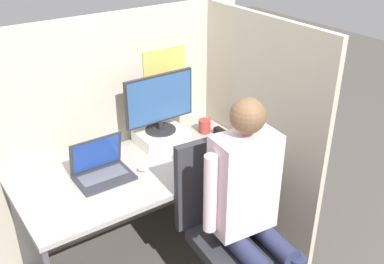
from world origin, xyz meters
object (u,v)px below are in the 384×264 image
(stapler, at_px, (223,134))
(coffee_mug, at_px, (205,126))
(carrot_toy, at_px, (215,165))
(laptop, at_px, (102,170))
(office_chair, at_px, (227,224))
(monitor, at_px, (160,102))
(person, at_px, (251,202))
(paper_box, at_px, (161,136))

(stapler, xyz_separation_m, coffee_mug, (-0.06, 0.14, 0.02))
(stapler, height_order, carrot_toy, stapler)
(coffee_mug, bearing_deg, laptop, -171.83)
(laptop, xyz_separation_m, carrot_toy, (0.62, -0.30, -0.03))
(office_chair, distance_m, coffee_mug, 0.85)
(laptop, xyz_separation_m, office_chair, (0.48, -0.61, -0.22))
(monitor, relative_size, person, 0.37)
(office_chair, height_order, coffee_mug, office_chair)
(monitor, bearing_deg, paper_box, -90.00)
(monitor, bearing_deg, office_chair, -92.77)
(stapler, relative_size, coffee_mug, 1.75)
(paper_box, bearing_deg, coffee_mug, -8.45)
(monitor, xyz_separation_m, stapler, (0.39, -0.19, -0.27))
(paper_box, xyz_separation_m, carrot_toy, (0.10, -0.48, -0.03))
(paper_box, relative_size, carrot_toy, 2.51)
(stapler, bearing_deg, coffee_mug, 112.42)
(laptop, distance_m, stapler, 0.91)
(paper_box, distance_m, laptop, 0.55)
(monitor, relative_size, stapler, 2.99)
(monitor, xyz_separation_m, coffee_mug, (0.33, -0.05, -0.25))
(paper_box, xyz_separation_m, laptop, (-0.52, -0.17, 0.00))
(coffee_mug, bearing_deg, monitor, 171.09)
(laptop, height_order, stapler, laptop)
(monitor, bearing_deg, carrot_toy, -77.92)
(stapler, relative_size, person, 0.12)
(office_chair, relative_size, person, 0.76)
(laptop, xyz_separation_m, person, (0.50, -0.78, 0.02))
(person, bearing_deg, monitor, 88.69)
(paper_box, xyz_separation_m, coffee_mug, (0.33, -0.05, 0.00))
(paper_box, height_order, office_chair, office_chair)
(person, xyz_separation_m, coffee_mug, (0.36, 0.90, -0.02))
(carrot_toy, bearing_deg, office_chair, -114.60)
(stapler, relative_size, office_chair, 0.16)
(paper_box, bearing_deg, carrot_toy, -77.85)
(stapler, bearing_deg, monitor, 153.76)
(paper_box, relative_size, person, 0.24)
(person, bearing_deg, coffee_mug, 68.39)
(carrot_toy, bearing_deg, stapler, 44.60)
(monitor, relative_size, laptop, 1.52)
(laptop, distance_m, coffee_mug, 0.86)
(monitor, distance_m, stapler, 0.52)
(carrot_toy, height_order, person, person)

